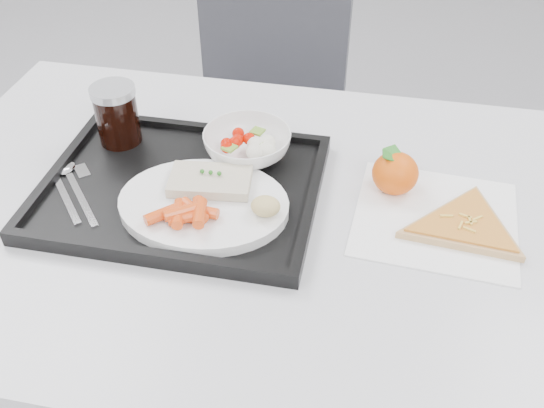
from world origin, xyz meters
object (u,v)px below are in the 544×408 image
(table, at_px, (262,237))
(salad_bowl, at_px, (247,144))
(chair, at_px, (265,98))
(tangerine, at_px, (395,173))
(dinner_plate, at_px, (204,205))
(cola_glass, at_px, (117,114))
(pizza_slice, at_px, (465,226))
(tray, at_px, (182,189))

(table, relative_size, salad_bowl, 7.89)
(chair, bearing_deg, tangerine, -60.22)
(chair, distance_m, salad_bowl, 0.64)
(dinner_plate, distance_m, cola_glass, 0.26)
(table, distance_m, cola_glass, 0.34)
(cola_glass, xyz_separation_m, pizza_slice, (0.60, -0.11, -0.06))
(chair, relative_size, pizza_slice, 3.21)
(chair, xyz_separation_m, tangerine, (0.35, -0.61, 0.25))
(salad_bowl, relative_size, pizza_slice, 0.52)
(chair, xyz_separation_m, salad_bowl, (0.09, -0.58, 0.25))
(cola_glass, bearing_deg, tangerine, -3.49)
(salad_bowl, relative_size, tangerine, 1.63)
(tangerine, bearing_deg, pizza_slice, -35.35)
(tray, distance_m, pizza_slice, 0.46)
(table, bearing_deg, salad_bowl, 113.27)
(pizza_slice, bearing_deg, tray, 179.55)
(table, xyz_separation_m, tray, (-0.14, 0.01, 0.08))
(table, xyz_separation_m, chair, (-0.14, 0.70, -0.15))
(table, relative_size, cola_glass, 11.11)
(tangerine, bearing_deg, cola_glass, 176.51)
(dinner_plate, bearing_deg, salad_bowl, 77.12)
(tray, height_order, salad_bowl, salad_bowl)
(cola_glass, height_order, pizza_slice, cola_glass)
(dinner_plate, relative_size, cola_glass, 2.50)
(pizza_slice, bearing_deg, table, -178.75)
(dinner_plate, bearing_deg, cola_glass, 142.21)
(table, bearing_deg, pizza_slice, 1.25)
(chair, height_order, salad_bowl, chair)
(tangerine, bearing_deg, chair, 119.78)
(tray, relative_size, salad_bowl, 2.96)
(chair, relative_size, dinner_plate, 3.44)
(dinner_plate, bearing_deg, tray, 136.97)
(pizza_slice, bearing_deg, chair, 123.82)
(dinner_plate, xyz_separation_m, pizza_slice, (0.40, 0.05, -0.01))
(chair, xyz_separation_m, tray, (0.00, -0.68, 0.22))
(salad_bowl, distance_m, tangerine, 0.26)
(chair, distance_m, tangerine, 0.74)
(table, height_order, cola_glass, cola_glass)
(tray, relative_size, dinner_plate, 1.67)
(table, height_order, tray, tray)
(chair, height_order, tray, chair)
(chair, distance_m, cola_glass, 0.66)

